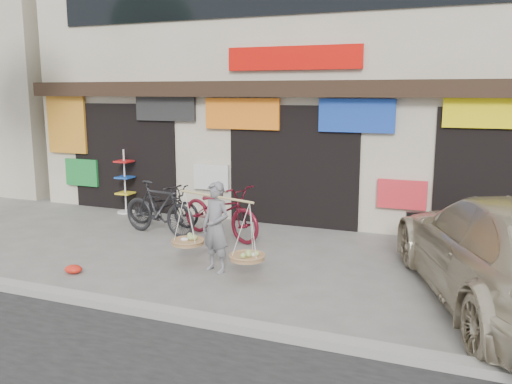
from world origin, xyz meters
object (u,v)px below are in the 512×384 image
at_px(suv, 511,252).
at_px(bike_0, 163,206).
at_px(bike_1, 159,208).
at_px(display_rack, 125,187).
at_px(bike_2, 221,211).
at_px(street_vendor, 216,231).

bearing_deg(suv, bike_0, -37.12).
relative_size(bike_1, display_rack, 1.19).
bearing_deg(bike_2, bike_1, 122.37).
xyz_separation_m(street_vendor, suv, (4.48, 0.17, 0.10)).
bearing_deg(suv, bike_2, -38.01).
xyz_separation_m(bike_1, bike_2, (1.31, 0.27, -0.01)).
relative_size(bike_0, bike_1, 0.93).
relative_size(bike_1, suv, 0.32).
bearing_deg(street_vendor, display_rack, 159.85).
bearing_deg(display_rack, street_vendor, -37.96).
height_order(bike_0, suv, suv).
distance_m(bike_0, bike_2, 1.70).
relative_size(suv, display_rack, 3.72).
bearing_deg(bike_0, display_rack, 61.02).
height_order(bike_2, display_rack, display_rack).
bearing_deg(suv, street_vendor, -17.29).
bearing_deg(display_rack, suv, -19.43).
distance_m(bike_2, suv, 5.65).
bearing_deg(bike_1, suv, -92.49).
bearing_deg(street_vendor, bike_0, 154.14).
distance_m(bike_0, bike_1, 0.79).
xyz_separation_m(bike_0, display_rack, (-1.59, 0.80, 0.18)).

